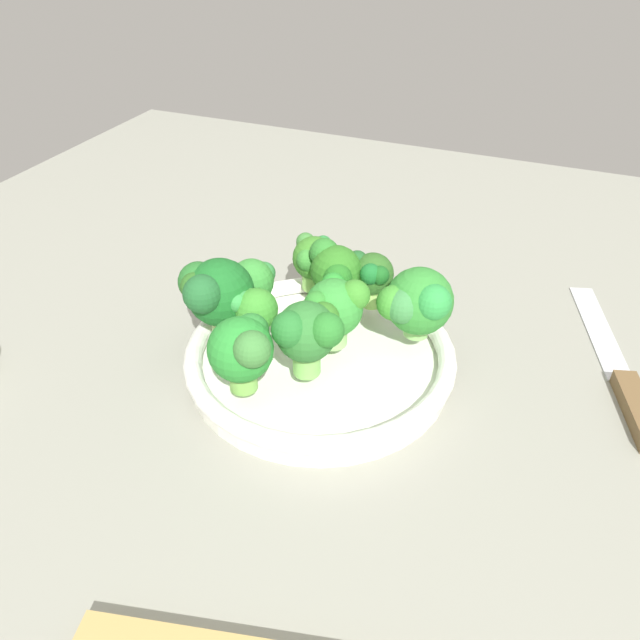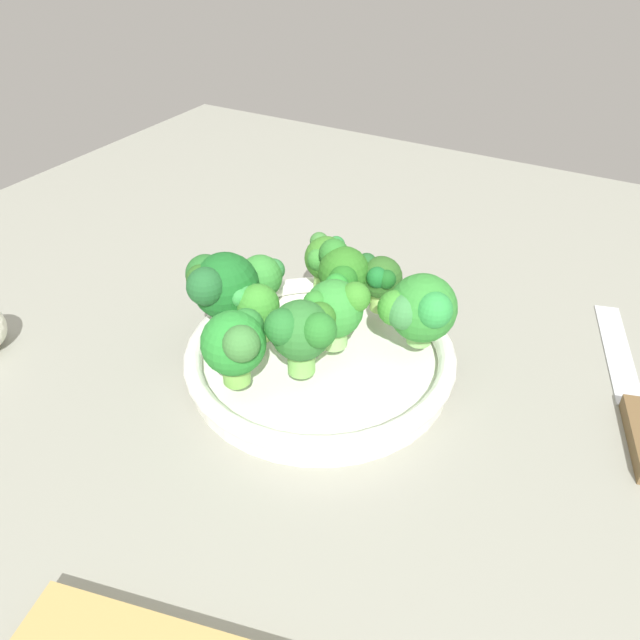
% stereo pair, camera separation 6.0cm
% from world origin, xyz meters
% --- Properties ---
extents(ground_plane, '(1.30, 1.30, 0.03)m').
position_xyz_m(ground_plane, '(0.00, 0.00, -0.01)').
color(ground_plane, gray).
extents(bowl, '(0.27, 0.27, 0.03)m').
position_xyz_m(bowl, '(-0.01, 0.01, 0.02)').
color(bowl, white).
rests_on(bowl, ground_plane).
extents(broccoli_floret_0, '(0.05, 0.05, 0.06)m').
position_xyz_m(broccoli_floret_0, '(0.04, -0.09, 0.07)').
color(broccoli_floret_0, '#96D765').
rests_on(broccoli_floret_0, bowl).
extents(broccoli_floret_1, '(0.06, 0.06, 0.07)m').
position_xyz_m(broccoli_floret_1, '(0.00, -0.06, 0.08)').
color(broccoli_floret_1, '#8CCD68').
rests_on(broccoli_floret_1, bowl).
extents(broccoli_floret_2, '(0.05, 0.05, 0.06)m').
position_xyz_m(broccoli_floret_2, '(0.08, -0.03, 0.07)').
color(broccoli_floret_2, '#77BB53').
rests_on(broccoli_floret_2, bowl).
extents(broccoli_floret_3, '(0.05, 0.04, 0.06)m').
position_xyz_m(broccoli_floret_3, '(0.05, 0.03, 0.07)').
color(broccoli_floret_3, '#98C963').
rests_on(broccoli_floret_3, bowl).
extents(broccoli_floret_4, '(0.08, 0.08, 0.08)m').
position_xyz_m(broccoli_floret_4, '(0.09, 0.03, 0.08)').
color(broccoli_floret_4, '#9BCC6D').
rests_on(broccoli_floret_4, bowl).
extents(broccoli_floret_5, '(0.05, 0.05, 0.06)m').
position_xyz_m(broccoli_floret_5, '(-0.03, -0.08, 0.07)').
color(broccoli_floret_5, '#9ECB63').
rests_on(broccoli_floret_5, bowl).
extents(broccoli_floret_6, '(0.06, 0.06, 0.07)m').
position_xyz_m(broccoli_floret_6, '(0.03, 0.09, 0.08)').
color(broccoli_floret_6, '#7ABC51').
rests_on(broccoli_floret_6, bowl).
extents(broccoli_floret_7, '(0.06, 0.07, 0.07)m').
position_xyz_m(broccoli_floret_7, '(-0.02, 0.05, 0.08)').
color(broccoli_floret_7, '#78BF58').
rests_on(broccoli_floret_7, bowl).
extents(broccoli_floret_8, '(0.07, 0.07, 0.07)m').
position_xyz_m(broccoli_floret_8, '(-0.09, -0.04, 0.07)').
color(broccoli_floret_8, '#84C267').
rests_on(broccoli_floret_8, bowl).
extents(broccoli_floret_9, '(0.06, 0.06, 0.07)m').
position_xyz_m(broccoli_floret_9, '(-0.02, -0.00, 0.07)').
color(broccoli_floret_9, '#8FCD6F').
rests_on(broccoli_floret_9, bowl).
extents(knife, '(0.10, 0.26, 0.01)m').
position_xyz_m(knife, '(-0.29, -0.09, 0.01)').
color(knife, silver).
rests_on(knife, ground_plane).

